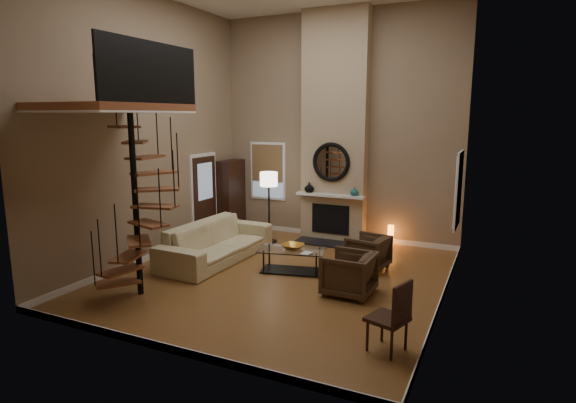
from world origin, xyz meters
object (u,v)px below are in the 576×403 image
at_px(armchair_far, 353,275).
at_px(accent_lamp, 391,236).
at_px(hutch, 231,196).
at_px(coffee_table, 292,258).
at_px(sofa, 217,242).
at_px(armchair_near, 371,253).
at_px(floor_lamp, 269,185).
at_px(side_chair, 393,315).

distance_m(armchair_far, accent_lamp, 3.30).
bearing_deg(hutch, armchair_far, -35.20).
height_order(hutch, coffee_table, hutch).
distance_m(sofa, accent_lamp, 4.09).
relative_size(sofa, armchair_near, 3.80).
distance_m(armchair_near, accent_lamp, 1.89).
height_order(sofa, floor_lamp, floor_lamp).
relative_size(floor_lamp, side_chair, 1.75).
xyz_separation_m(sofa, coffee_table, (1.78, -0.04, -0.11)).
xyz_separation_m(hutch, coffee_table, (2.87, -2.40, -0.67)).
xyz_separation_m(armchair_far, floor_lamp, (-2.87, 2.42, 1.06)).
xyz_separation_m(coffee_table, side_chair, (2.52, -2.38, 0.24)).
xyz_separation_m(armchair_near, coffee_table, (-1.39, -0.77, -0.07)).
distance_m(armchair_near, armchair_far, 1.42).
distance_m(armchair_near, side_chair, 3.35).
bearing_deg(floor_lamp, coffee_table, -51.41).
bearing_deg(armchair_far, floor_lamp, -128.50).
bearing_deg(hutch, floor_lamp, -23.29).
height_order(sofa, coffee_table, sofa).
distance_m(hutch, armchair_near, 4.60).
bearing_deg(floor_lamp, accent_lamp, 17.58).
bearing_deg(floor_lamp, armchair_far, -40.18).
height_order(armchair_far, accent_lamp, armchair_far).
bearing_deg(side_chair, floor_lamp, 133.44).
distance_m(floor_lamp, accent_lamp, 3.13).
height_order(armchair_near, coffee_table, armchair_near).
distance_m(sofa, side_chair, 4.93).
relative_size(hutch, armchair_far, 2.23).
bearing_deg(sofa, accent_lamp, -48.44).
xyz_separation_m(armchair_near, side_chair, (1.13, -3.15, 0.17)).
height_order(armchair_near, armchair_far, armchair_far).
bearing_deg(hutch, coffee_table, -39.93).
bearing_deg(coffee_table, side_chair, -43.37).
height_order(armchair_near, floor_lamp, floor_lamp).
bearing_deg(armchair_near, hutch, -100.59).
xyz_separation_m(hutch, floor_lamp, (1.45, -0.63, 0.46)).
bearing_deg(armchair_near, side_chair, 30.11).
distance_m(hutch, floor_lamp, 1.65).
bearing_deg(armchair_far, sofa, -100.28).
distance_m(armchair_far, side_chair, 2.04).
bearing_deg(coffee_table, sofa, 178.70).
relative_size(armchair_far, accent_lamp, 1.66).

